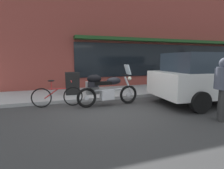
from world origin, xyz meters
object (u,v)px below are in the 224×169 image
pedestrian_walking (224,82)px  sandwich_board_sign (73,84)px  touring_motorcycle (105,88)px  parked_bicycle (57,96)px  parked_minivan (216,77)px

pedestrian_walking → sandwich_board_sign: pedestrian_walking is taller
touring_motorcycle → parked_bicycle: bearing=165.6°
touring_motorcycle → parked_bicycle: touring_motorcycle is taller
touring_motorcycle → parked_bicycle: (-1.55, 0.40, -0.25)m
touring_motorcycle → pedestrian_walking: pedestrian_walking is taller
parked_bicycle → pedestrian_walking: (3.97, -2.87, 0.67)m
parked_minivan → pedestrian_walking: parked_minivan is taller
parked_bicycle → parked_minivan: (5.50, -1.31, 0.59)m
touring_motorcycle → parked_minivan: bearing=-13.0°
sandwich_board_sign → touring_motorcycle: bearing=-61.9°
touring_motorcycle → parked_minivan: 4.07m
touring_motorcycle → sandwich_board_sign: (-0.88, 1.66, -0.02)m
parked_minivan → pedestrian_walking: size_ratio=2.94×
parked_bicycle → sandwich_board_sign: 1.44m
touring_motorcycle → sandwich_board_sign: size_ratio=2.34×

